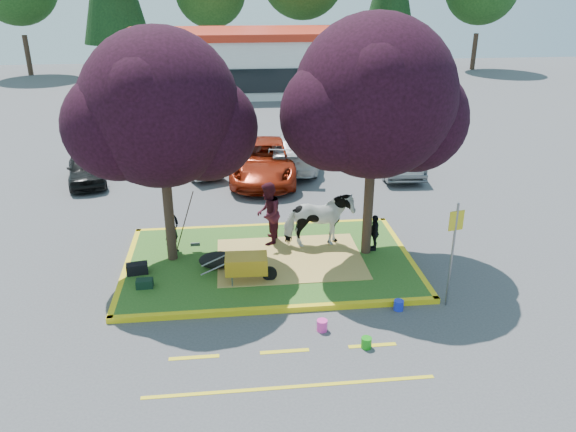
{
  "coord_description": "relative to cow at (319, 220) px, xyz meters",
  "views": [
    {
      "loc": [
        -1.07,
        -14.51,
        7.62
      ],
      "look_at": [
        0.6,
        0.5,
        1.29
      ],
      "focal_mm": 35.0,
      "sensor_mm": 36.0,
      "label": 1
    }
  ],
  "objects": [
    {
      "name": "retail_building",
      "position": [
        0.45,
        27.25,
        1.24
      ],
      "size": [
        20.4,
        8.4,
        4.4
      ],
      "color": "silver",
      "rests_on": "ground"
    },
    {
      "name": "fire_lane_stripe_a",
      "position": [
        -3.55,
        -4.93,
        -1.01
      ],
      "size": [
        1.1,
        0.12,
        0.01
      ],
      "primitive_type": "cube",
      "color": "yellow",
      "rests_on": "ground"
    },
    {
      "name": "sign_post",
      "position": [
        2.75,
        -3.43,
        0.73
      ],
      "size": [
        0.39,
        0.11,
        2.78
      ],
      "rotation": [
        0.0,
        0.0,
        0.21
      ],
      "color": "slate",
      "rests_on": "ground"
    },
    {
      "name": "cow",
      "position": [
        0.0,
        0.0,
        0.0
      ],
      "size": [
        2.09,
        1.07,
        1.72
      ],
      "primitive_type": "imported",
      "rotation": [
        0.0,
        0.0,
        1.64
      ],
      "color": "silver",
      "rests_on": "median_island"
    },
    {
      "name": "car_grey",
      "position": [
        4.56,
        7.38,
        -0.25
      ],
      "size": [
        1.87,
        4.69,
        1.52
      ],
      "primitive_type": "imported",
      "rotation": [
        0.0,
        0.0,
        -0.06
      ],
      "color": "#525559",
      "rests_on": "ground"
    },
    {
      "name": "ground",
      "position": [
        -1.55,
        -0.73,
        -1.01
      ],
      "size": [
        90.0,
        90.0,
        0.0
      ],
      "primitive_type": "plane",
      "color": "#424244",
      "rests_on": "ground"
    },
    {
      "name": "visitor_b",
      "position": [
        1.63,
        -0.39,
        -0.3
      ],
      "size": [
        0.35,
        0.68,
        1.12
      ],
      "primitive_type": "imported",
      "rotation": [
        0.0,
        0.0,
        -1.69
      ],
      "color": "black",
      "rests_on": "median_island"
    },
    {
      "name": "handler",
      "position": [
        -4.35,
        0.08,
        -0.09
      ],
      "size": [
        0.58,
        0.67,
        1.54
      ],
      "primitive_type": "imported",
      "rotation": [
        0.0,
        0.0,
        1.11
      ],
      "color": "black",
      "rests_on": "median_island"
    },
    {
      "name": "tree_purple_right",
      "position": [
        1.38,
        -0.55,
        3.55
      ],
      "size": [
        5.3,
        4.4,
        6.82
      ],
      "color": "black",
      "rests_on": "median_island"
    },
    {
      "name": "car_black",
      "position": [
        -8.37,
        7.32,
        -0.4
      ],
      "size": [
        2.2,
        3.82,
        1.22
      ],
      "primitive_type": "imported",
      "rotation": [
        0.0,
        0.0,
        0.22
      ],
      "color": "black",
      "rests_on": "ground"
    },
    {
      "name": "bucket_green",
      "position": [
        0.29,
        -4.99,
        -0.88
      ],
      "size": [
        0.25,
        0.25,
        0.26
      ],
      "primitive_type": "cylinder",
      "rotation": [
        0.0,
        0.0,
        -0.07
      ],
      "color": "#199617",
      "rests_on": "ground"
    },
    {
      "name": "curb_near",
      "position": [
        -1.55,
        -3.31,
        -0.93
      ],
      "size": [
        8.3,
        0.16,
        0.15
      ],
      "primitive_type": "cube",
      "color": "yellow",
      "rests_on": "ground"
    },
    {
      "name": "fire_lane_stripe_b",
      "position": [
        -1.55,
        -4.93,
        -1.01
      ],
      "size": [
        1.1,
        0.12,
        0.01
      ],
      "primitive_type": "cube",
      "color": "yellow",
      "rests_on": "ground"
    },
    {
      "name": "visitor_a",
      "position": [
        -1.48,
        0.44,
        0.11
      ],
      "size": [
        0.93,
        1.08,
        1.93
      ],
      "primitive_type": "imported",
      "rotation": [
        0.0,
        0.0,
        -1.8
      ],
      "color": "#3F121C",
      "rests_on": "median_island"
    },
    {
      "name": "car_red",
      "position": [
        -1.07,
        7.02,
        -0.23
      ],
      "size": [
        3.36,
        5.92,
        1.56
      ],
      "primitive_type": "imported",
      "rotation": [
        0.0,
        0.0,
        -0.14
      ],
      "color": "maroon",
      "rests_on": "ground"
    },
    {
      "name": "curb_right",
      "position": [
        2.53,
        -0.73,
        -0.93
      ],
      "size": [
        0.16,
        5.3,
        0.15
      ],
      "primitive_type": "cube",
      "color": "yellow",
      "rests_on": "ground"
    },
    {
      "name": "tree_purple_left",
      "position": [
        -4.32,
        -0.35,
        3.35
      ],
      "size": [
        5.06,
        4.2,
        6.51
      ],
      "color": "black",
      "rests_on": "median_island"
    },
    {
      "name": "median_island",
      "position": [
        -1.55,
        -0.73,
        -0.93
      ],
      "size": [
        8.0,
        5.0,
        0.15
      ],
      "primitive_type": "cube",
      "color": "#29591C",
      "rests_on": "ground"
    },
    {
      "name": "car_silver",
      "position": [
        -4.06,
        8.21,
        -0.35
      ],
      "size": [
        2.91,
        4.22,
        1.32
      ],
      "primitive_type": "imported",
      "rotation": [
        0.0,
        0.0,
        3.56
      ],
      "color": "gray",
      "rests_on": "ground"
    },
    {
      "name": "fire_lane_long",
      "position": [
        -1.55,
        -6.13,
        -1.01
      ],
      "size": [
        6.0,
        0.1,
        0.01
      ],
      "primitive_type": "cube",
      "color": "yellow",
      "rests_on": "ground"
    },
    {
      "name": "straw_bedding",
      "position": [
        -0.95,
        -0.73,
        -0.85
      ],
      "size": [
        4.2,
        3.0,
        0.01
      ],
      "primitive_type": "cube",
      "color": "tan",
      "rests_on": "median_island"
    },
    {
      "name": "bucket_blue",
      "position": [
        1.48,
        -3.53,
        -0.88
      ],
      "size": [
        0.28,
        0.28,
        0.26
      ],
      "primitive_type": "cylinder",
      "rotation": [
        0.0,
        0.0,
        -0.17
      ],
      "color": "#1B2FDE",
      "rests_on": "ground"
    },
    {
      "name": "wheelbarrow",
      "position": [
        -2.24,
        -1.94,
        -0.33
      ],
      "size": [
        2.02,
        0.71,
        0.76
      ],
      "rotation": [
        0.0,
        0.0,
        -0.04
      ],
      "color": "black",
      "rests_on": "median_island"
    },
    {
      "name": "bucket_pink",
      "position": [
        -0.58,
        -4.22,
        -0.87
      ],
      "size": [
        0.31,
        0.31,
        0.28
      ],
      "primitive_type": "cylinder",
      "rotation": [
        0.0,
        0.0,
        0.24
      ],
      "color": "#FA37A6",
      "rests_on": "ground"
    },
    {
      "name": "calf",
      "position": [
        -3.02,
        -1.04,
        -0.63
      ],
      "size": [
        1.11,
        0.67,
        0.46
      ],
      "primitive_type": "ellipsoid",
      "rotation": [
        0.0,
        0.0,
        -0.06
      ],
      "color": "black",
      "rests_on": "median_island"
    },
    {
      "name": "curb_far",
      "position": [
        -1.55,
        1.85,
        -0.93
      ],
      "size": [
        8.3,
        0.16,
        0.15
      ],
      "primitive_type": "cube",
      "color": "yellow",
      "rests_on": "ground"
    },
    {
      "name": "gear_bag_green",
      "position": [
        -4.95,
        -1.96,
        -0.74
      ],
      "size": [
        0.44,
        0.28,
        0.23
      ],
      "primitive_type": "cube",
      "rotation": [
        0.0,
        0.0,
        0.02
      ],
      "color": "black",
      "rests_on": "median_island"
    },
    {
      "name": "fire_lane_stripe_c",
      "position": [
        0.45,
        -4.93,
        -1.01
      ],
      "size": [
        1.1,
        0.12,
        0.01
      ],
      "primitive_type": "cube",
      "color": "yellow",
      "rests_on": "ground"
    },
    {
      "name": "curb_left",
      "position": [
        -5.63,
        -0.73,
        -0.93
      ],
      "size": [
        0.16,
        5.3,
        0.15
      ],
      "primitive_type": "cube",
      "color": "yellow",
      "rests_on": "ground"
    },
    {
      "name": "gear_bag_dark",
      "position": [
        -5.25,
        -1.15,
        -0.71
      ],
      "size": [
        0.62,
        0.41,
        0.29
      ],
      "primitive_type": "cube",
      "rotation": [
        0.0,
        0.0,
        0.16
      ],
      "color": "black",
      "rests_on": "median_island"
    },
    {
      "name": "car_white",
      "position": [
        0.4,
        8.56,
        -0.23
      ],
      "size": [
        3.17,
        5.66,
        1.55
      ],
      "primitive_type": "imported",
      "rotation": [
        0.0,
        0.0,
        2.94
      ],
      "color": "silver",
      "rests_on": "ground"
    }
  ]
}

